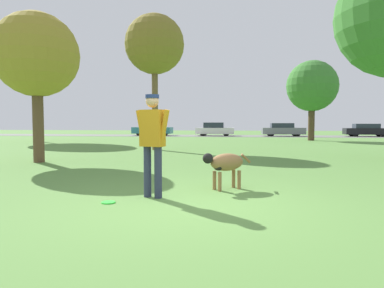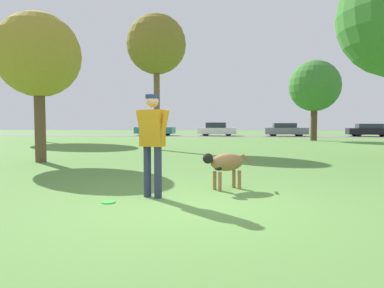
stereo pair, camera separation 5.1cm
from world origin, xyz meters
name	(u,v)px [view 1 (the left image)]	position (x,y,z in m)	size (l,w,h in m)	color
ground_plane	(188,205)	(0.00, 0.00, 0.00)	(120.00, 120.00, 0.00)	#56843D
far_road_strip	(235,136)	(0.00, 30.83, 0.01)	(120.00, 6.00, 0.01)	slate
person	(153,137)	(-0.69, 0.47, 1.05)	(0.66, 0.33, 1.76)	#2D334C
dog	(225,163)	(0.50, 1.37, 0.51)	(0.95, 0.76, 0.72)	olive
frisbee	(108,202)	(-1.29, -0.03, 0.01)	(0.22, 0.22, 0.02)	#33D838
tree_near_left	(36,56)	(-5.82, 5.18, 3.48)	(2.72, 2.72, 4.87)	brown
tree_mid_center	(155,45)	(-3.40, 10.98, 5.03)	(2.85, 2.85, 6.50)	brown
tree_far_left	(36,57)	(-13.74, 17.39, 5.99)	(5.05, 5.05, 8.52)	brown
tree_far_right	(312,86)	(5.95, 21.90, 4.10)	(3.82, 3.82, 6.04)	#4C3826
parked_car_teal	(152,129)	(-8.90, 30.70, 0.71)	(4.25, 1.76, 1.46)	teal
parked_car_white	(215,129)	(-2.15, 30.86, 0.69)	(4.02, 1.87, 1.41)	white
parked_car_grey	(283,130)	(4.85, 30.82, 0.66)	(4.35, 1.87, 1.34)	slate
parked_car_black	(367,130)	(13.08, 31.21, 0.64)	(4.40, 2.01, 1.28)	black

